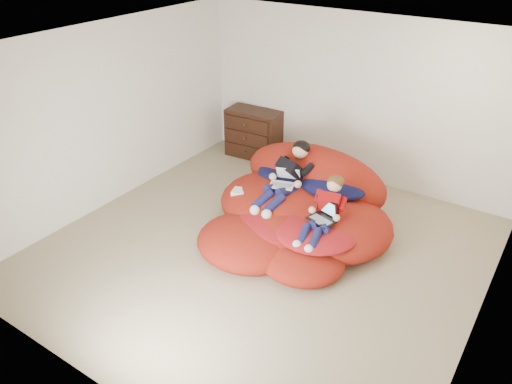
# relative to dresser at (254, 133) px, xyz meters

# --- Properties ---
(room_shell) EXTENTS (5.10, 5.10, 2.77)m
(room_shell) POSITION_rel_dresser_xyz_m (1.65, -2.26, -0.19)
(room_shell) COLOR tan
(room_shell) RESTS_ON ground
(dresser) EXTENTS (0.94, 0.55, 0.82)m
(dresser) POSITION_rel_dresser_xyz_m (0.00, 0.00, 0.00)
(dresser) COLOR black
(dresser) RESTS_ON ground
(beanbag_pile) EXTENTS (2.46, 2.57, 0.96)m
(beanbag_pile) POSITION_rel_dresser_xyz_m (1.75, -1.50, -0.14)
(beanbag_pile) COLOR #A72012
(beanbag_pile) RESTS_ON ground
(cream_pillow) EXTENTS (0.46, 0.30, 0.30)m
(cream_pillow) POSITION_rel_dresser_xyz_m (1.37, -0.67, 0.21)
(cream_pillow) COLOR silver
(cream_pillow) RESTS_ON beanbag_pile
(older_boy) EXTENTS (0.41, 1.17, 0.67)m
(older_boy) POSITION_rel_dresser_xyz_m (1.50, -1.41, 0.25)
(older_boy) COLOR black
(older_boy) RESTS_ON beanbag_pile
(younger_boy) EXTENTS (0.33, 0.91, 0.64)m
(younger_boy) POSITION_rel_dresser_xyz_m (2.27, -1.84, 0.20)
(younger_boy) COLOR #A80E0F
(younger_boy) RESTS_ON beanbag_pile
(laptop_white) EXTENTS (0.36, 0.42, 0.21)m
(laptop_white) POSITION_rel_dresser_xyz_m (1.50, -1.51, 0.21)
(laptop_white) COLOR white
(laptop_white) RESTS_ON older_boy
(laptop_black) EXTENTS (0.36, 0.34, 0.23)m
(laptop_black) POSITION_rel_dresser_xyz_m (2.27, -1.88, 0.14)
(laptop_black) COLOR black
(laptop_black) RESTS_ON younger_boy
(power_adapter) EXTENTS (0.22, 0.22, 0.07)m
(power_adapter) POSITION_rel_dresser_xyz_m (0.99, -1.81, 0.01)
(power_adapter) COLOR white
(power_adapter) RESTS_ON beanbag_pile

